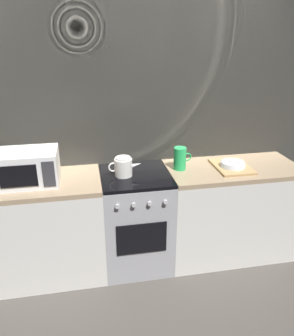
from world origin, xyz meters
TOP-DOWN VIEW (x-y plane):
  - ground_plane at (0.00, 0.00)m, footprint 8.00×8.00m
  - back_wall at (0.00, 0.32)m, footprint 3.60×0.05m
  - counter_left at (-0.90, 0.00)m, footprint 1.20×0.60m
  - stove_unit at (-0.00, -0.00)m, footprint 0.60×0.63m
  - counter_right at (0.90, 0.00)m, footprint 1.20×0.60m
  - microwave at (-0.86, -0.01)m, footprint 0.46×0.35m
  - kettle at (-0.10, -0.01)m, footprint 0.28×0.15m
  - pitcher at (0.41, 0.04)m, footprint 0.16×0.11m
  - dish_pile at (0.87, -0.02)m, footprint 0.30×0.40m

SIDE VIEW (x-z plane):
  - ground_plane at x=0.00m, z-range 0.00..0.00m
  - stove_unit at x=0.00m, z-range 0.00..0.90m
  - counter_left at x=-0.90m, z-range 0.00..0.90m
  - counter_right at x=0.90m, z-range 0.00..0.90m
  - dish_pile at x=0.87m, z-range 0.89..0.96m
  - kettle at x=-0.10m, z-range 0.90..1.06m
  - pitcher at x=0.41m, z-range 0.90..1.10m
  - microwave at x=-0.86m, z-range 0.90..1.17m
  - back_wall at x=0.00m, z-range 0.00..2.40m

